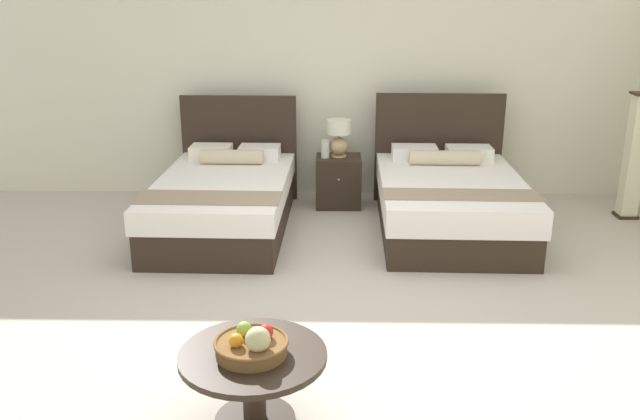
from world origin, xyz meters
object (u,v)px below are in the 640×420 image
bed_near_window (225,199)px  vase (325,149)px  floor_lamp_corner (634,157)px  nightstand (338,181)px  fruit_bowl (252,344)px  bed_near_corner (449,199)px  coffee_table (253,371)px  table_lamp (339,136)px

bed_near_window → vase: size_ratio=11.40×
floor_lamp_corner → vase: bearing=174.6°
vase → nightstand: bearing=15.4°
fruit_bowl → floor_lamp_corner: size_ratio=0.31×
bed_near_window → bed_near_corner: bed_near_corner is taller
bed_near_window → bed_near_corner: 2.19m
bed_near_window → nightstand: size_ratio=4.05×
coffee_table → vase: bearing=84.9°
bed_near_corner → bed_near_window: bearing=180.0°
vase → table_lamp: bearing=22.5°
table_lamp → bed_near_window: bearing=-145.5°
table_lamp → fruit_bowl: (-0.49, -3.93, -0.29)m
coffee_table → floor_lamp_corner: size_ratio=0.61×
fruit_bowl → floor_lamp_corner: (3.48, 3.57, 0.16)m
bed_near_window → coffee_table: (0.64, -3.13, 0.01)m
coffee_table → floor_lamp_corner: (3.48, 3.55, 0.33)m
table_lamp → coffee_table: size_ratio=0.50×
bed_near_corner → table_lamp: size_ratio=5.31×
bed_near_window → coffee_table: bed_near_window is taller
nightstand → floor_lamp_corner: size_ratio=0.42×
bed_near_window → bed_near_corner: bearing=-0.0°
bed_near_corner → floor_lamp_corner: (1.93, 0.41, 0.34)m
bed_near_corner → coffee_table: size_ratio=2.67×
nightstand → bed_near_window: bearing=-146.2°
bed_near_window → coffee_table: bearing=-78.5°
table_lamp → coffee_table: (-0.49, -3.90, -0.46)m
bed_near_corner → fruit_bowl: 3.52m
vase → floor_lamp_corner: bearing=-5.4°
nightstand → vase: bearing=-164.6°
vase → fruit_bowl: size_ratio=0.49×
bed_near_window → nightstand: bearing=33.8°
bed_near_corner → coffee_table: 3.50m
bed_near_corner → vase: size_ratio=10.88×
nightstand → fruit_bowl: bearing=-97.1°
table_lamp → vase: table_lamp is taller
floor_lamp_corner → table_lamp: bearing=173.2°
bed_near_corner → fruit_bowl: bed_near_corner is taller
nightstand → table_lamp: size_ratio=1.37×
coffee_table → nightstand: bearing=82.9°
coffee_table → fruit_bowl: 0.18m
bed_near_window → vase: 1.26m
bed_near_corner → fruit_bowl: (-1.56, -3.15, 0.18)m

